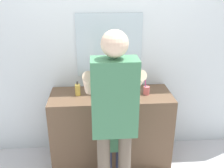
{
  "coord_description": "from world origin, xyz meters",
  "views": [
    {
      "loc": [
        -0.19,
        -2.31,
        2.05
      ],
      "look_at": [
        0.0,
        0.15,
        1.06
      ],
      "focal_mm": 40.43,
      "sensor_mm": 36.0,
      "label": 1
    }
  ],
  "objects_px": {
    "toothbrush_cup": "(146,90)",
    "adult_parent": "(114,108)",
    "child_toddler": "(114,138)",
    "soap_bottle": "(78,90)"
  },
  "relations": [
    {
      "from": "toothbrush_cup",
      "to": "adult_parent",
      "type": "bearing_deg",
      "value": -123.99
    },
    {
      "from": "toothbrush_cup",
      "to": "adult_parent",
      "type": "height_order",
      "value": "adult_parent"
    },
    {
      "from": "child_toddler",
      "to": "adult_parent",
      "type": "height_order",
      "value": "adult_parent"
    },
    {
      "from": "child_toddler",
      "to": "toothbrush_cup",
      "type": "bearing_deg",
      "value": 43.19
    },
    {
      "from": "soap_bottle",
      "to": "child_toddler",
      "type": "height_order",
      "value": "soap_bottle"
    },
    {
      "from": "child_toddler",
      "to": "adult_parent",
      "type": "distance_m",
      "value": 0.54
    },
    {
      "from": "toothbrush_cup",
      "to": "soap_bottle",
      "type": "relative_size",
      "value": 1.25
    },
    {
      "from": "soap_bottle",
      "to": "child_toddler",
      "type": "distance_m",
      "value": 0.68
    },
    {
      "from": "toothbrush_cup",
      "to": "child_toddler",
      "type": "bearing_deg",
      "value": -136.81
    },
    {
      "from": "soap_bottle",
      "to": "adult_parent",
      "type": "relative_size",
      "value": 0.1
    }
  ]
}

